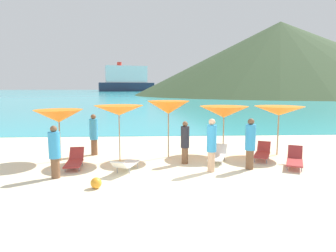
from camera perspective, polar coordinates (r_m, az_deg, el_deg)
name	(u,v)px	position (r m, az deg, el deg)	size (l,w,h in m)	color
ground_plane	(167,136)	(19.04, -0.26, -1.98)	(50.00, 100.00, 0.30)	beige
ocean_water	(155,92)	(237.85, -2.62, 6.69)	(650.00, 440.00, 0.02)	#2DADBC
headland_hill	(279,59)	(132.18, 20.72, 12.10)	(119.04, 119.04, 29.68)	#384C2D
umbrella_0	(59,116)	(12.59, -20.43, 1.82)	(1.93, 1.93, 2.09)	#9E7F59
umbrella_1	(119,110)	(11.97, -9.50, 2.99)	(2.15, 2.15, 2.26)	#9E7F59
umbrella_2	(168,107)	(12.42, 0.08, 3.61)	(1.83, 1.83, 2.41)	#9E7F59
umbrella_3	(224,112)	(13.26, 10.79, 2.69)	(2.29, 2.29, 2.15)	#9E7F59
umbrella_4	(279,111)	(13.74, 20.73, 2.75)	(2.13, 2.13, 2.16)	#9E7F59
lounge_chair_0	(218,155)	(12.11, 9.65, -5.57)	(1.09, 1.64, 0.61)	white
lounge_chair_1	(295,159)	(12.08, 23.37, -5.96)	(1.16, 1.62, 0.72)	#A53333
lounge_chair_2	(126,164)	(10.60, -8.22, -7.33)	(0.96, 1.57, 0.54)	white
lounge_chair_3	(262,153)	(12.80, 17.83, -4.93)	(1.15, 1.57, 0.68)	#A53333
lounge_chair_4	(75,160)	(11.62, -17.65, -6.37)	(0.70, 1.61, 0.64)	#A53333
beachgoer_0	(94,134)	(13.37, -14.19, -1.44)	(0.37, 0.37, 1.81)	brown
beachgoer_1	(212,144)	(10.45, 8.45, -3.41)	(0.34, 0.34, 1.89)	#DBAA84
beachgoer_2	(250,143)	(11.07, 15.66, -3.12)	(0.37, 0.37, 1.87)	brown
beachgoer_3	(185,141)	(11.47, 3.32, -3.01)	(0.33, 0.33, 1.68)	brown
beachgoer_4	(55,151)	(10.33, -21.13, -4.50)	(0.37, 0.37, 1.74)	brown
beach_ball	(96,183)	(9.10, -13.77, -10.68)	(0.33, 0.33, 0.33)	orange
cruise_ship	(126,80)	(251.15, -8.07, 8.80)	(46.58, 20.92, 24.00)	#262D47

